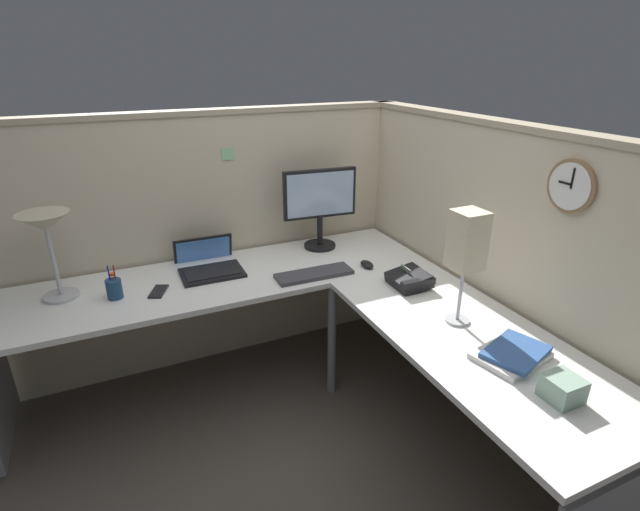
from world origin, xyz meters
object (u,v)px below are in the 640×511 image
Objects in this scene: pen_cup at (114,288)px; monitor at (320,203)px; keyboard at (314,274)px; desk_lamp_paper at (467,244)px; laptop at (208,264)px; book_stack at (513,354)px; cell_phone at (158,291)px; office_phone at (410,280)px; tissue_box at (562,389)px; desk_lamp_dome at (46,229)px; computer_mouse at (367,264)px; wall_clock at (572,186)px.

monitor is at bearing 9.17° from pen_cup.
monitor is 1.16× the size of keyboard.
laptop is at bearing 130.18° from desk_lamp_paper.
pen_cup is at bearing 139.23° from book_stack.
office_phone is at bearing 2.11° from cell_phone.
pen_cup is 1.71m from desk_lamp_paper.
cell_phone is at bearing 129.26° from tissue_box.
monitor is at bearing 105.42° from office_phone.
desk_lamp_dome is 1.36× the size of book_stack.
keyboard is at bearing -34.74° from laptop.
desk_lamp_paper is at bearing 88.14° from tissue_box.
computer_mouse is at bearing -11.37° from desk_lamp_dome.
computer_mouse is 0.20× the size of desk_lamp_paper.
monitor reaches higher than computer_mouse.
book_stack reaches higher than cell_phone.
laptop reaches higher than keyboard.
monitor reaches higher than laptop.
office_phone is 0.40× the size of desk_lamp_paper.
tissue_box is 0.55× the size of wall_clock.
pen_cup is (-0.51, -0.17, 0.03)m from laptop.
tissue_box reaches higher than keyboard.
cell_phone is at bearing -7.73° from pen_cup.
book_stack is at bearing -67.50° from keyboard.
computer_mouse is at bearing 113.68° from wall_clock.
pen_cup is 0.21m from cell_phone.
office_phone is at bearing 118.22° from wall_clock.
book_stack is at bearing -157.78° from wall_clock.
monitor is at bearing 36.21° from cell_phone.
tissue_box is at bearing -91.41° from office_phone.
monitor is at bearing 106.38° from computer_mouse.
monitor is at bearing 99.81° from desk_lamp_paper.
keyboard is at bearing 128.07° from wall_clock.
desk_lamp_dome is at bearing -177.01° from monitor.
pen_cup is at bearing -161.25° from laptop.
computer_mouse is 1.17m from wall_clock.
keyboard is 0.91m from desk_lamp_paper.
cell_phone is 0.27× the size of desk_lamp_paper.
desk_lamp_paper reaches higher than desk_lamp_dome.
computer_mouse is 0.47× the size of wall_clock.
wall_clock is at bearing -66.32° from computer_mouse.
laptop is 0.36m from cell_phone.
book_stack is at bearing -38.89° from desk_lamp_dome.
tissue_box is at bearing -61.81° from laptop.
laptop is 1.88m from tissue_box.
cell_phone is (0.45, -0.15, -0.36)m from desk_lamp_dome.
keyboard is at bearing 176.75° from computer_mouse.
cell_phone is at bearing 170.53° from keyboard.
desk_lamp_paper reaches higher than monitor.
book_stack is (0.92, -1.40, -0.00)m from laptop.
monitor is 4.17× the size of tissue_box.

